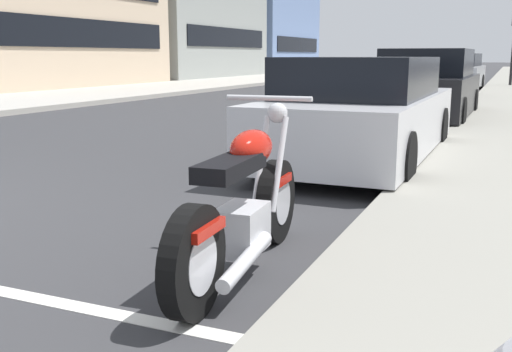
{
  "coord_description": "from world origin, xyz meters",
  "views": [
    {
      "loc": [
        -2.46,
        -5.94,
        1.38
      ],
      "look_at": [
        0.9,
        -4.51,
        0.64
      ],
      "focal_mm": 41.63,
      "sensor_mm": 36.0,
      "label": 1
    }
  ],
  "objects_px": {
    "parked_motorcycle": "(244,209)",
    "parked_car_near_corner": "(456,73)",
    "parked_car_across_street": "(363,112)",
    "parked_car_behind_motorcycle": "(427,87)",
    "parked_car_at_intersection": "(439,79)"
  },
  "relations": [
    {
      "from": "parked_motorcycle",
      "to": "parked_car_near_corner",
      "type": "distance_m",
      "value": 21.65
    },
    {
      "from": "parked_car_across_street",
      "to": "parked_car_near_corner",
      "type": "height_order",
      "value": "parked_car_near_corner"
    },
    {
      "from": "parked_car_behind_motorcycle",
      "to": "parked_car_at_intersection",
      "type": "bearing_deg",
      "value": 5.0
    },
    {
      "from": "parked_car_across_street",
      "to": "parked_car_behind_motorcycle",
      "type": "relative_size",
      "value": 1.02
    },
    {
      "from": "parked_car_across_street",
      "to": "parked_car_at_intersection",
      "type": "xyz_separation_m",
      "value": [
        11.34,
        0.3,
        0.03
      ]
    },
    {
      "from": "parked_car_behind_motorcycle",
      "to": "parked_car_near_corner",
      "type": "distance_m",
      "value": 11.7
    },
    {
      "from": "parked_car_across_street",
      "to": "parked_car_at_intersection",
      "type": "relative_size",
      "value": 1.11
    },
    {
      "from": "parked_motorcycle",
      "to": "parked_car_near_corner",
      "type": "height_order",
      "value": "parked_car_near_corner"
    },
    {
      "from": "parked_car_across_street",
      "to": "parked_car_behind_motorcycle",
      "type": "xyz_separation_m",
      "value": [
        5.61,
        -0.1,
        0.06
      ]
    },
    {
      "from": "parked_car_at_intersection",
      "to": "parked_car_near_corner",
      "type": "height_order",
      "value": "parked_car_near_corner"
    },
    {
      "from": "parked_motorcycle",
      "to": "parked_car_near_corner",
      "type": "bearing_deg",
      "value": -1.87
    },
    {
      "from": "parked_car_across_street",
      "to": "parked_car_behind_motorcycle",
      "type": "height_order",
      "value": "parked_car_behind_motorcycle"
    },
    {
      "from": "parked_car_across_street",
      "to": "parked_motorcycle",
      "type": "bearing_deg",
      "value": -176.25
    },
    {
      "from": "parked_car_behind_motorcycle",
      "to": "parked_car_near_corner",
      "type": "xyz_separation_m",
      "value": [
        11.69,
        0.39,
        -0.01
      ]
    },
    {
      "from": "parked_motorcycle",
      "to": "parked_car_near_corner",
      "type": "xyz_separation_m",
      "value": [
        21.64,
        0.54,
        0.28
      ]
    }
  ]
}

